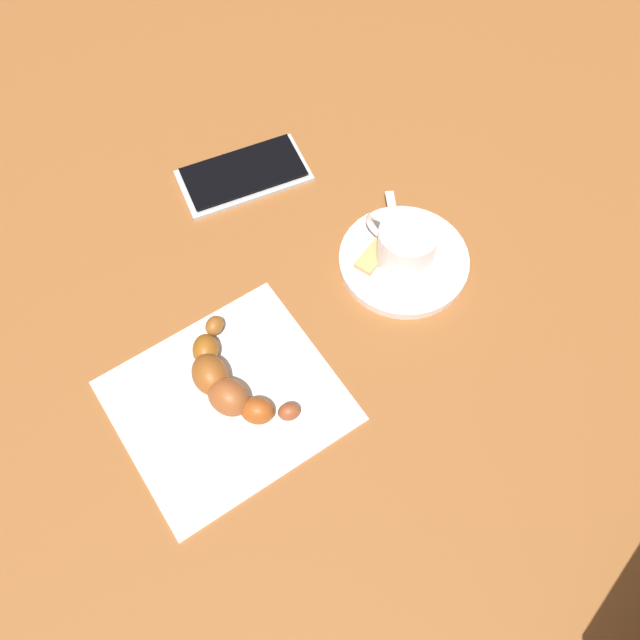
{
  "coord_description": "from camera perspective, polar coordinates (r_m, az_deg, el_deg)",
  "views": [
    {
      "loc": [
        0.11,
        0.31,
        0.59
      ],
      "look_at": [
        0.0,
        0.02,
        0.02
      ],
      "focal_mm": 38.86,
      "sensor_mm": 36.0,
      "label": 1
    }
  ],
  "objects": [
    {
      "name": "ground_plane",
      "position": [
        0.68,
        -0.32,
        0.62
      ],
      "size": [
        1.8,
        1.8,
        0.0
      ],
      "primitive_type": "plane",
      "color": "brown"
    },
    {
      "name": "saucer",
      "position": [
        0.71,
        6.9,
        4.87
      ],
      "size": [
        0.13,
        0.13,
        0.01
      ],
      "primitive_type": "cylinder",
      "color": "white",
      "rests_on": "ground"
    },
    {
      "name": "espresso_cup",
      "position": [
        0.69,
        7.05,
        6.17
      ],
      "size": [
        0.06,
        0.08,
        0.05
      ],
      "color": "white",
      "rests_on": "saucer"
    },
    {
      "name": "teaspoon",
      "position": [
        0.71,
        6.7,
        5.31
      ],
      "size": [
        0.05,
        0.12,
        0.01
      ],
      "color": "silver",
      "rests_on": "saucer"
    },
    {
      "name": "sugar_packet",
      "position": [
        0.71,
        5.05,
        6.06
      ],
      "size": [
        0.07,
        0.06,
        0.01
      ],
      "primitive_type": "cube",
      "rotation": [
        0.0,
        0.0,
        6.88
      ],
      "color": "tan",
      "rests_on": "saucer"
    },
    {
      "name": "napkin",
      "position": [
        0.65,
        -7.66,
        -6.57
      ],
      "size": [
        0.23,
        0.22,
        0.0
      ],
      "primitive_type": "cube",
      "rotation": [
        0.0,
        0.0,
        0.23
      ],
      "color": "white",
      "rests_on": "ground"
    },
    {
      "name": "croissant",
      "position": [
        0.63,
        -7.82,
        -5.11
      ],
      "size": [
        0.09,
        0.13,
        0.03
      ],
      "color": "brown",
      "rests_on": "napkin"
    },
    {
      "name": "cell_phone",
      "position": [
        0.78,
        -6.31,
        11.85
      ],
      "size": [
        0.14,
        0.08,
        0.01
      ],
      "color": "#B7BABC",
      "rests_on": "ground"
    }
  ]
}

